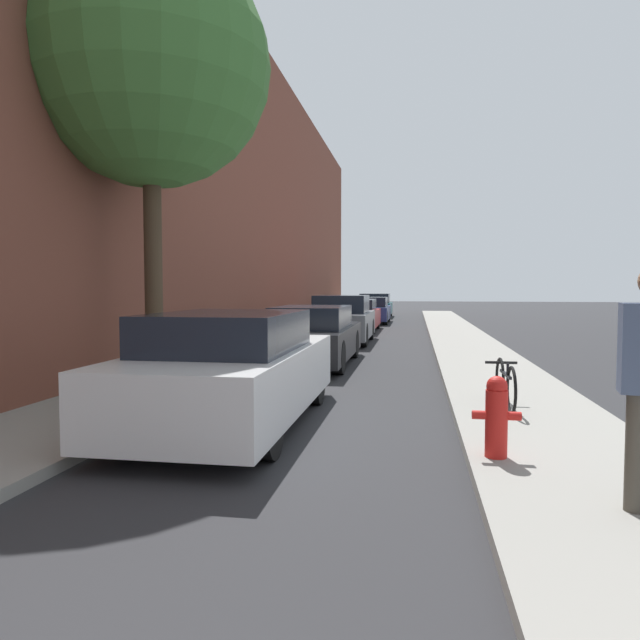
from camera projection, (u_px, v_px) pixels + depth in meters
The scene contains 13 objects.
ground_plane at pixel (362, 353), 15.28m from camera, with size 120.00×120.00×0.00m, color #28282B.
sidewalk_left at pixel (257, 349), 15.75m from camera, with size 2.00×52.00×0.12m.
sidewalk_right at pixel (474, 353), 14.81m from camera, with size 2.00×52.00×0.12m.
building_facade_left at pixel (208, 164), 15.69m from camera, with size 0.70×52.00×10.24m.
parked_car_white at pixel (232, 370), 7.26m from camera, with size 1.84×4.52×1.44m.
parked_car_black at pixel (313, 336), 12.97m from camera, with size 1.74×4.52×1.33m.
parked_car_grey at pixel (342, 320), 18.14m from camera, with size 1.79×4.00×1.51m.
parked_car_red at pixel (355, 315), 23.10m from camera, with size 1.84×4.54×1.29m.
parked_car_navy at pixel (370, 310), 28.27m from camera, with size 1.82×4.30×1.29m.
parked_car_teal at pixel (375, 306), 34.00m from camera, with size 1.90×3.95×1.40m.
street_tree_near at pixel (150, 67), 9.34m from camera, with size 3.93×3.93×7.21m.
fire_hydrant at pixel (496, 415), 5.48m from camera, with size 0.46×0.21×0.78m.
bicycle at pixel (505, 384), 7.79m from camera, with size 0.44×1.53×0.62m.
Camera 1 is at (1.38, 0.81, 1.74)m, focal length 32.20 mm.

